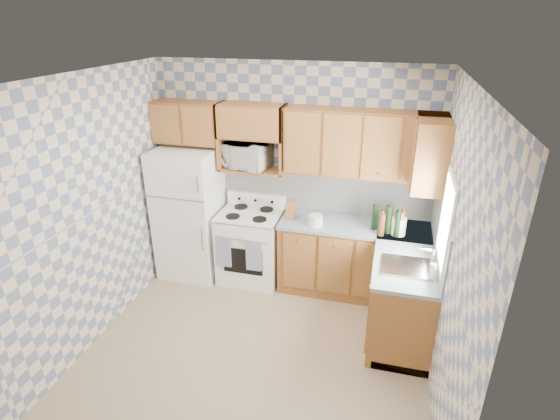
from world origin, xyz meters
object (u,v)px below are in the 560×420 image
object	(u,v)px
microwave	(247,155)
refrigerator	(190,213)
stove_body	(251,247)
electric_kettle	(399,226)

from	to	relation	value
microwave	refrigerator	bearing A→B (deg)	-150.93
refrigerator	microwave	bearing A→B (deg)	16.43
refrigerator	stove_body	world-z (taller)	refrigerator
stove_body	electric_kettle	bearing A→B (deg)	-3.83
refrigerator	electric_kettle	size ratio (longest dim) A/B	8.13
microwave	electric_kettle	xyz separation A→B (m)	(1.86, -0.31, -0.58)
electric_kettle	refrigerator	bearing A→B (deg)	177.91
microwave	stove_body	bearing A→B (deg)	-53.97
stove_body	electric_kettle	xyz separation A→B (m)	(1.77, -0.12, 0.57)
stove_body	refrigerator	bearing A→B (deg)	-178.22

